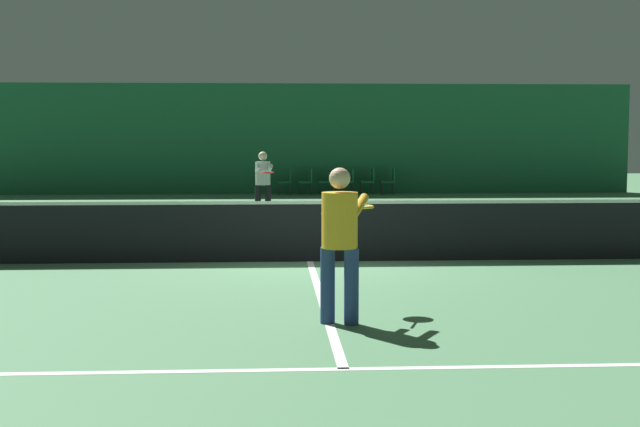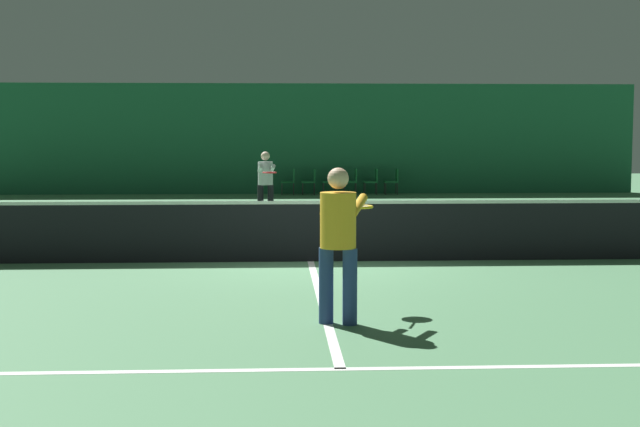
{
  "view_description": "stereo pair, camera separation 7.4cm",
  "coord_description": "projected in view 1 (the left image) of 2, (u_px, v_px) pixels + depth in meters",
  "views": [
    {
      "loc": [
        -0.62,
        -13.78,
        1.99
      ],
      "look_at": [
        0.04,
        -2.1,
        0.94
      ],
      "focal_mm": 50.0,
      "sensor_mm": 36.0,
      "label": 1
    },
    {
      "loc": [
        -0.54,
        -13.78,
        1.99
      ],
      "look_at": [
        0.04,
        -2.1,
        0.94
      ],
      "focal_mm": 50.0,
      "sensor_mm": 36.0,
      "label": 2
    }
  ],
  "objects": [
    {
      "name": "court_line_service_near",
      "position": [
        344.0,
        369.0,
        7.55
      ],
      "size": [
        8.25,
        0.1,
        0.0
      ],
      "color": "white",
      "rests_on": "ground"
    },
    {
      "name": "courtside_chair_3",
      "position": [
        349.0,
        180.0,
        29.16
      ],
      "size": [
        0.44,
        0.44,
        0.84
      ],
      "rotation": [
        0.0,
        0.0,
        -1.57
      ],
      "color": "#2D2D2D",
      "rests_on": "ground"
    },
    {
      "name": "player_far",
      "position": [
        263.0,
        179.0,
        21.3
      ],
      "size": [
        0.49,
        1.33,
        1.57
      ],
      "rotation": [
        0.0,
        0.0,
        -1.46
      ],
      "color": "black",
      "rests_on": "ground"
    },
    {
      "name": "court_line_service_far",
      "position": [
        297.0,
        221.0,
        20.28
      ],
      "size": [
        8.25,
        0.1,
        0.0
      ],
      "color": "white",
      "rests_on": "ground"
    },
    {
      "name": "ground_plane",
      "position": [
        310.0,
        261.0,
        13.91
      ],
      "size": [
        60.0,
        60.0,
        0.0
      ],
      "primitive_type": "plane",
      "color": "#4C7F56"
    },
    {
      "name": "courtside_chair_0",
      "position": [
        287.0,
        180.0,
        29.05
      ],
      "size": [
        0.44,
        0.44,
        0.84
      ],
      "rotation": [
        0.0,
        0.0,
        -1.57
      ],
      "color": "#2D2D2D",
      "rests_on": "ground"
    },
    {
      "name": "court_line_baseline_far",
      "position": [
        291.0,
        203.0,
        25.75
      ],
      "size": [
        11.0,
        0.1,
        0.0
      ],
      "color": "white",
      "rests_on": "ground"
    },
    {
      "name": "courtside_chair_5",
      "position": [
        390.0,
        180.0,
        29.24
      ],
      "size": [
        0.44,
        0.44,
        0.84
      ],
      "rotation": [
        0.0,
        0.0,
        -1.57
      ],
      "color": "#2D2D2D",
      "rests_on": "ground"
    },
    {
      "name": "courtside_chair_2",
      "position": [
        328.0,
        180.0,
        29.13
      ],
      "size": [
        0.44,
        0.44,
        0.84
      ],
      "rotation": [
        0.0,
        0.0,
        -1.57
      ],
      "color": "#2D2D2D",
      "rests_on": "ground"
    },
    {
      "name": "courtside_chair_4",
      "position": [
        369.0,
        180.0,
        29.2
      ],
      "size": [
        0.44,
        0.44,
        0.84
      ],
      "rotation": [
        0.0,
        0.0,
        -1.57
      ],
      "color": "#2D2D2D",
      "rests_on": "ground"
    },
    {
      "name": "tennis_net",
      "position": [
        310.0,
        229.0,
        13.87
      ],
      "size": [
        12.0,
        0.1,
        1.07
      ],
      "color": "black",
      "rests_on": "ground"
    },
    {
      "name": "player_near",
      "position": [
        341.0,
        233.0,
        9.3
      ],
      "size": [
        0.75,
        1.38,
        1.64
      ],
      "rotation": [
        0.0,
        0.0,
        1.25
      ],
      "color": "navy",
      "rests_on": "ground"
    },
    {
      "name": "backdrop_curtain",
      "position": [
        288.0,
        139.0,
        29.48
      ],
      "size": [
        23.0,
        0.12,
        3.64
      ],
      "color": "#1E5B3D",
      "rests_on": "ground"
    },
    {
      "name": "courtside_chair_1",
      "position": [
        307.0,
        180.0,
        29.09
      ],
      "size": [
        0.44,
        0.44,
        0.84
      ],
      "rotation": [
        0.0,
        0.0,
        -1.57
      ],
      "color": "#2D2D2D",
      "rests_on": "ground"
    },
    {
      "name": "court_line_centre",
      "position": [
        310.0,
        261.0,
        13.91
      ],
      "size": [
        0.1,
        12.8,
        0.0
      ],
      "color": "white",
      "rests_on": "ground"
    }
  ]
}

